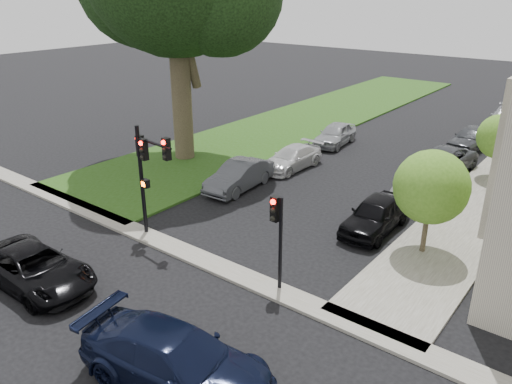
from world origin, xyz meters
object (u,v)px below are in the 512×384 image
Objects in this scene: car_parked_0 at (375,215)px; car_parked_5 at (239,176)px; car_cross_far at (176,360)px; small_tree_a at (431,187)px; traffic_signal_secondary at (278,226)px; traffic_signal_main at (147,163)px; small_tree_b at (500,137)px; car_parked_2 at (441,161)px; car_parked_7 at (335,134)px; car_cross_near at (34,268)px; car_parked_6 at (292,158)px; car_parked_1 at (417,184)px; car_parked_3 at (471,138)px; car_parked_4 at (505,118)px.

car_parked_5 is at bearing 178.13° from car_parked_0.
small_tree_a is at bearing -22.48° from car_cross_far.
traffic_signal_main is at bearing 179.67° from traffic_signal_secondary.
car_parked_5 is (-7.74, 0.09, -0.02)m from car_parked_0.
small_tree_b is 14.16m from car_parked_5.
small_tree_a is 3.27m from car_parked_0.
small_tree_b reaches higher than car_parked_5.
traffic_signal_secondary is 5.60m from car_cross_far.
car_parked_7 is (-7.51, 1.12, 0.02)m from car_parked_2.
car_cross_near is at bearing -101.44° from car_parked_2.
car_cross_near is 11.48m from car_parked_5.
car_parked_0 is 1.00× the size of car_parked_6.
small_tree_b reaches higher than car_parked_0.
car_parked_1 is at bearing -10.23° from car_cross_far.
car_parked_1 is at bearing 3.46° from car_parked_6.
car_parked_3 is 7.29m from car_parked_4.
car_parked_1 is (0.09, 4.57, 0.01)m from car_parked_0.
traffic_signal_secondary reaches higher than car_parked_4.
car_cross_far is 17.66m from car_parked_6.
car_parked_1 reaches higher than car_parked_2.
traffic_signal_secondary is at bearing -3.35° from car_cross_far.
traffic_signal_secondary is at bearing -55.28° from car_cross_near.
small_tree_a reaches higher than car_parked_2.
car_parked_2 is 1.01× the size of car_parked_4.
car_cross_far is 1.10× the size of car_parked_2.
traffic_signal_main is (-9.62, -5.60, 0.45)m from small_tree_a.
traffic_signal_main is 0.86× the size of car_cross_far.
car_parked_0 is (-2.41, -9.83, -1.67)m from small_tree_b.
traffic_signal_main reaches higher than car_parked_4.
traffic_signal_main reaches higher than car_parked_6.
car_parked_7 is (-7.90, -11.81, -0.00)m from car_parked_4.
traffic_signal_secondary is at bearing -97.29° from car_parked_4.
car_parked_5 is at bearing -136.19° from small_tree_b.
traffic_signal_secondary is (-3.10, -16.17, 0.04)m from small_tree_b.
traffic_signal_secondary is 0.76× the size of car_parked_1.
small_tree_a reaches higher than small_tree_b.
car_parked_1 is (0.21, 16.23, -0.05)m from car_cross_far.
car_parked_7 is at bearing 132.99° from small_tree_a.
car_parked_6 is at bearing 80.93° from car_parked_5.
traffic_signal_secondary is at bearing -46.43° from car_parked_5.
car_parked_6 is (-7.23, 16.11, -0.17)m from car_cross_far.
traffic_signal_secondary is 8.71m from car_cross_near.
car_parked_3 is at bearing -9.22° from car_cross_far.
car_cross_far is at bearing -83.49° from car_parked_3.
car_parked_5 is 1.01× the size of car_parked_6.
traffic_signal_main is 9.92m from car_parked_0.
small_tree_b reaches higher than car_parked_3.
car_parked_4 is (0.85, 28.34, -1.73)m from traffic_signal_secondary.
small_tree_a is at bearing -74.00° from car_parked_3.
car_parked_0 reaches higher than car_cross_near.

